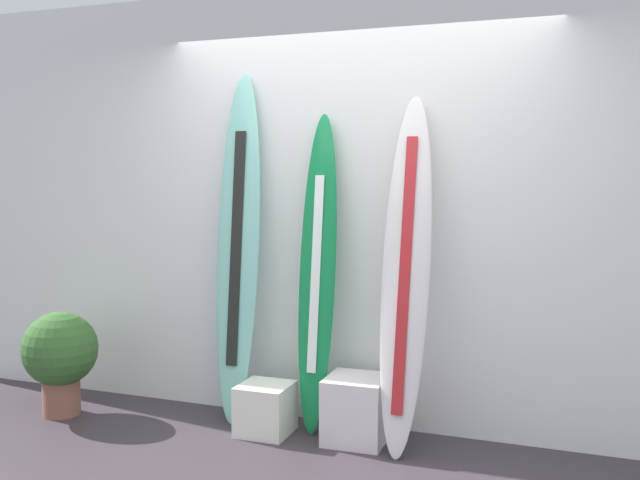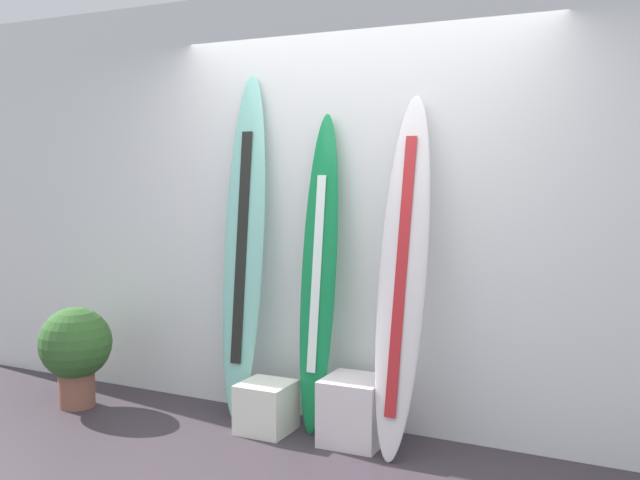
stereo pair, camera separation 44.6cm
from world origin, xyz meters
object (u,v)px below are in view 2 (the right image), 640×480
(surfboard_ivory, at_px, (402,277))
(display_block_left, at_px, (354,410))
(display_block_center, at_px, (266,407))
(potted_plant, at_px, (75,348))
(surfboard_seafoam, at_px, (244,249))
(surfboard_emerald, at_px, (319,276))

(surfboard_ivory, relative_size, display_block_left, 5.25)
(display_block_center, distance_m, potted_plant, 1.46)
(display_block_center, bearing_deg, surfboard_ivory, 5.30)
(surfboard_seafoam, bearing_deg, surfboard_emerald, -1.24)
(potted_plant, bearing_deg, display_block_left, 6.82)
(surfboard_seafoam, bearing_deg, surfboard_ivory, -5.50)
(display_block_left, xyz_separation_m, potted_plant, (-2.00, -0.24, 0.22))
(display_block_left, height_order, potted_plant, potted_plant)
(potted_plant, bearing_deg, display_block_center, 6.71)
(surfboard_seafoam, distance_m, display_block_center, 1.02)
(surfboard_emerald, bearing_deg, display_block_left, -19.99)
(surfboard_ivory, relative_size, potted_plant, 2.98)
(display_block_left, bearing_deg, display_block_center, -172.88)
(surfboard_seafoam, distance_m, surfboard_emerald, 0.57)
(display_block_left, height_order, display_block_center, display_block_left)
(surfboard_ivory, xyz_separation_m, potted_plant, (-2.30, -0.25, -0.61))
(surfboard_seafoam, xyz_separation_m, display_block_left, (0.85, -0.12, -0.92))
(surfboard_ivory, relative_size, display_block_center, 6.50)
(surfboard_seafoam, height_order, surfboard_emerald, surfboard_seafoam)
(surfboard_emerald, relative_size, display_block_left, 5.03)
(surfboard_emerald, height_order, surfboard_ivory, surfboard_ivory)
(surfboard_seafoam, relative_size, surfboard_ivory, 1.09)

